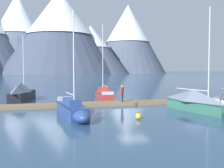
% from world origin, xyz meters
% --- Properties ---
extents(ground_plane, '(700.00, 700.00, 0.00)m').
position_xyz_m(ground_plane, '(0.00, 0.00, 0.00)').
color(ground_plane, '#2D4C6B').
extents(mountain_shoulder_ridge, '(65.90, 65.90, 65.25)m').
position_xyz_m(mountain_shoulder_ridge, '(-15.33, 208.93, 34.63)').
color(mountain_shoulder_ridge, slate).
rests_on(mountain_shoulder_ridge, ground).
extents(mountain_east_summit, '(86.01, 86.01, 61.28)m').
position_xyz_m(mountain_east_summit, '(14.78, 177.48, 32.70)').
color(mountain_east_summit, '#424C60').
rests_on(mountain_east_summit, ground).
extents(mountain_rear_spur, '(57.37, 57.37, 35.98)m').
position_xyz_m(mountain_rear_spur, '(37.03, 174.06, 18.89)').
color(mountain_rear_spur, '#4C566B').
rests_on(mountain_rear_spur, ground).
extents(mountain_north_horn, '(66.11, 66.11, 59.37)m').
position_xyz_m(mountain_north_horn, '(75.60, 196.86, 31.73)').
color(mountain_north_horn, '#4C566B').
rests_on(mountain_north_horn, ground).
extents(dock, '(24.87, 3.04, 0.30)m').
position_xyz_m(dock, '(0.00, 4.00, 0.15)').
color(dock, '#846B4C').
rests_on(dock, ground).
extents(sailboat_nearest_berth, '(3.37, 7.40, 7.55)m').
position_xyz_m(sailboat_nearest_berth, '(-9.27, 10.95, 1.00)').
color(sailboat_nearest_berth, black).
rests_on(sailboat_nearest_berth, ground).
extents(sailboat_second_berth, '(1.74, 6.72, 7.90)m').
position_xyz_m(sailboat_second_berth, '(-5.52, -1.69, 0.58)').
color(sailboat_second_berth, navy).
rests_on(sailboat_second_berth, ground).
extents(sailboat_mid_dock_port, '(2.31, 7.07, 9.22)m').
position_xyz_m(sailboat_mid_dock_port, '(0.29, 10.38, 0.54)').
color(sailboat_mid_dock_port, '#B2332D').
rests_on(sailboat_mid_dock_port, ground).
extents(sailboat_mid_dock_starboard, '(2.65, 7.49, 8.60)m').
position_xyz_m(sailboat_mid_dock_starboard, '(5.03, -2.28, 0.89)').
color(sailboat_mid_dock_starboard, '#336B56').
rests_on(sailboat_mid_dock_starboard, ground).
extents(person_on_dock, '(0.41, 0.48, 1.69)m').
position_xyz_m(person_on_dock, '(0.38, 3.80, 1.26)').
color(person_on_dock, '#384256').
rests_on(person_on_dock, dock).
extents(mooring_buoy_channel_marker, '(0.44, 0.44, 0.52)m').
position_xyz_m(mooring_buoy_channel_marker, '(-1.15, -3.89, 0.22)').
color(mooring_buoy_channel_marker, yellow).
rests_on(mooring_buoy_channel_marker, ground).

